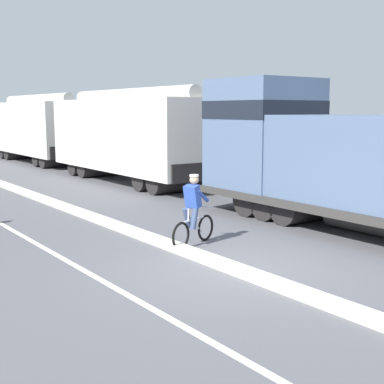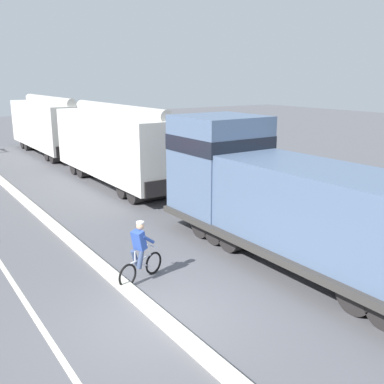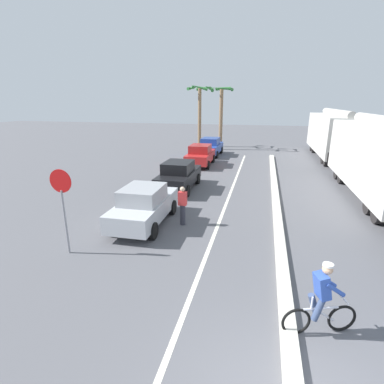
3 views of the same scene
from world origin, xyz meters
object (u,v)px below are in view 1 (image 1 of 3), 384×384
at_px(locomotive, 356,164).
at_px(hopper_car_middle, 38,129).
at_px(hopper_car_lead, 130,136).
at_px(cyclist, 193,212).

height_order(locomotive, hopper_car_middle, locomotive).
relative_size(hopper_car_lead, hopper_car_middle, 1.00).
bearing_deg(hopper_car_middle, cyclist, -101.24).
height_order(hopper_car_lead, hopper_car_middle, same).
height_order(hopper_car_middle, cyclist, hopper_car_middle).
relative_size(locomotive, hopper_car_middle, 1.10).
xyz_separation_m(locomotive, hopper_car_middle, (0.00, 23.76, 0.28)).
xyz_separation_m(locomotive, hopper_car_lead, (0.00, 12.16, 0.28)).
bearing_deg(hopper_car_lead, locomotive, -90.00).
distance_m(locomotive, hopper_car_middle, 23.76).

